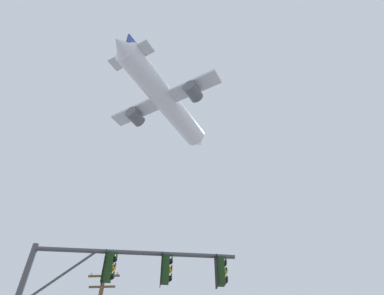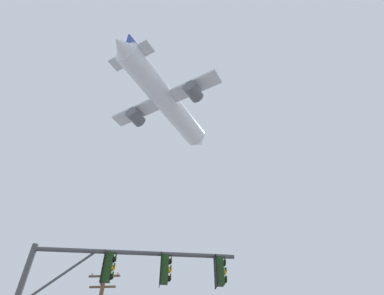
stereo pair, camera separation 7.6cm
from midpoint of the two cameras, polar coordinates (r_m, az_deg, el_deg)
signal_pole_near at (r=10.87m, az=-14.66°, el=-23.83°), size 6.83×1.45×5.54m
airplane at (r=41.58m, az=-5.11°, el=8.82°), size 15.67×20.29×5.79m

